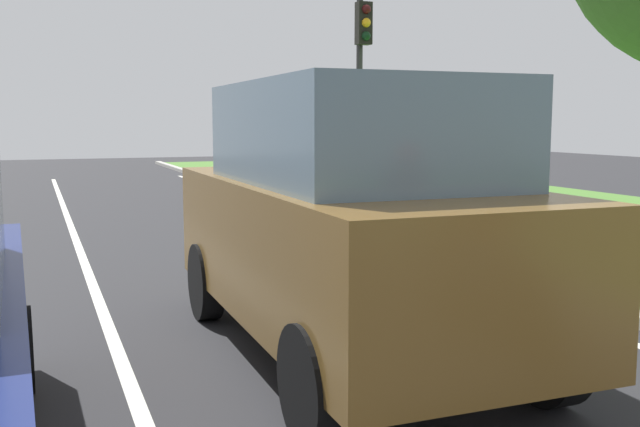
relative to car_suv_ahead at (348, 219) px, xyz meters
The scene contains 7 objects.
ground_plane 5.11m from the car_suv_ahead, 102.89° to the left, with size 60.00×60.00×0.00m, color #262628.
lane_line_center 5.31m from the car_suv_ahead, 110.46° to the left, with size 0.12×32.00×0.01m, color silver.
lane_line_right_edge 5.58m from the car_suv_ahead, 62.84° to the left, with size 0.12×32.00×0.01m, color silver.
grass_verge_right 8.91m from the car_suv_ahead, 33.29° to the left, with size 9.00×48.00×0.06m, color #47752D.
curb_right 5.81m from the car_suv_ahead, 58.36° to the left, with size 0.24×48.00×0.12m, color #9E9B93.
car_suv_ahead is the anchor object (origin of this frame).
traffic_light_near_right 10.41m from the car_suv_ahead, 64.64° to the left, with size 0.32×0.50×4.90m.
Camera 1 is at (-1.30, 3.70, 1.97)m, focal length 40.72 mm.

